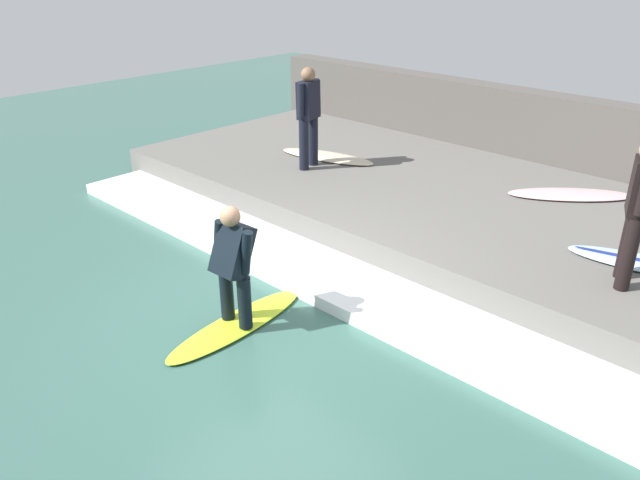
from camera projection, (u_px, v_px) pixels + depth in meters
ground_plane at (270, 317)px, 7.15m from camera, size 28.00×28.00×0.00m
concrete_ledge at (452, 207)px, 9.52m from camera, size 4.40×11.04×0.49m
back_wall at (532, 139)px, 10.88m from camera, size 0.50×11.59×1.63m
wave_foam_crest at (332, 280)px, 7.80m from camera, size 1.05×10.49×0.16m
surfboard_riding at (237, 324)px, 6.97m from camera, size 1.98×0.58×0.06m
surfer_riding at (233, 260)px, 6.62m from camera, size 0.44×0.62×1.39m
surfer_waiting_near at (308, 112)px, 10.11m from camera, size 0.55×0.32×1.65m
surfboard_waiting_near at (327, 156)px, 10.93m from camera, size 0.94×1.86×0.06m
surfer_waiting_far at (638, 206)px, 6.50m from camera, size 0.52×0.35×1.63m
surfboard_spare at (570, 194)px, 9.25m from camera, size 1.60×1.75×0.06m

